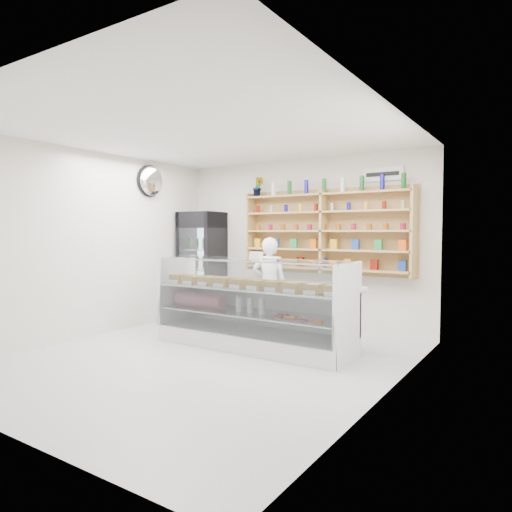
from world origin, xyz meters
The scene contains 8 objects.
room centered at (0.00, 0.00, 1.40)m, with size 5.00×5.00×5.00m.
display_counter centered at (0.16, 0.80, 0.34)m, with size 2.81×0.84×1.22m.
shop_worker centered at (-0.16, 1.76, 0.75)m, with size 0.55×0.36×1.50m, color white.
drinks_cooler centered at (-1.85, 2.13, 0.98)m, with size 0.76×0.74×1.95m.
wall_shelving centered at (0.50, 2.34, 1.59)m, with size 2.84×0.28×1.33m.
potted_plant centered at (-0.75, 2.34, 2.37)m, with size 0.19×0.15×0.34m, color #1E6626.
security_mirror centered at (-2.17, 1.20, 2.45)m, with size 0.15×0.50×0.50m, color silver.
wall_sign centered at (1.40, 2.47, 2.45)m, with size 0.62×0.03×0.20m, color white.
Camera 1 is at (3.60, -4.34, 1.58)m, focal length 32.00 mm.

